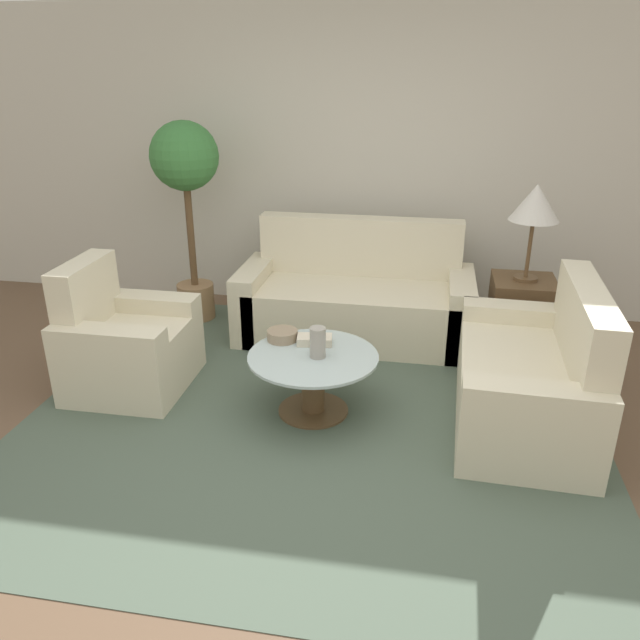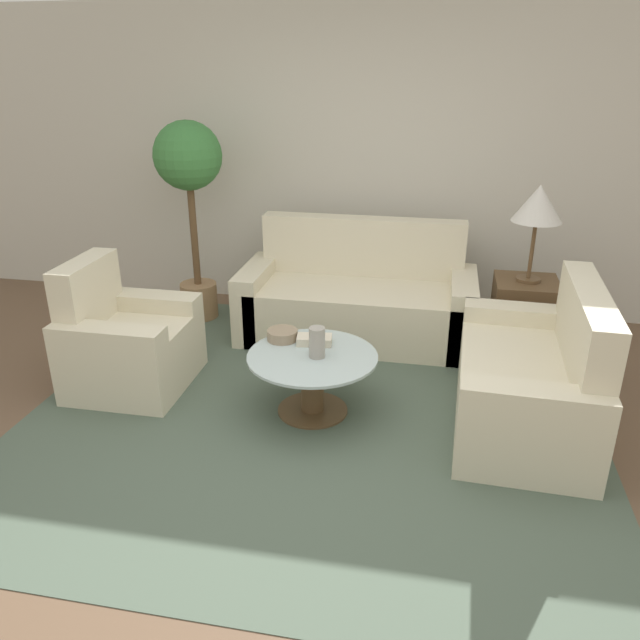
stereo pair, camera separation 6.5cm
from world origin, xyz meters
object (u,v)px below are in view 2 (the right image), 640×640
at_px(table_lamp, 538,205).
at_px(armchair, 125,345).
at_px(potted_plant, 190,180).
at_px(book_stack, 314,340).
at_px(coffee_table, 312,375).
at_px(loveseat, 536,383).
at_px(bowl, 282,335).
at_px(vase, 317,342).
at_px(sofa_main, 358,300).

bearing_deg(table_lamp, armchair, -158.99).
relative_size(potted_plant, book_stack, 6.99).
xyz_separation_m(coffee_table, table_lamp, (1.41, 1.20, 0.90)).
xyz_separation_m(loveseat, book_stack, (-1.41, 0.06, 0.14)).
bearing_deg(table_lamp, bowl, -148.65).
distance_m(vase, bowl, 0.35).
distance_m(bowl, book_stack, 0.22).
height_order(armchair, vase, armchair).
distance_m(armchair, potted_plant, 1.57).
distance_m(armchair, vase, 1.43).
distance_m(sofa_main, vase, 1.34).
relative_size(table_lamp, vase, 3.65).
xyz_separation_m(armchair, bowl, (1.12, 0.06, 0.15)).
bearing_deg(sofa_main, coffee_table, -94.90).
distance_m(armchair, book_stack, 1.36).
relative_size(loveseat, table_lamp, 1.95).
xyz_separation_m(vase, bowl, (-0.28, 0.21, -0.06)).
distance_m(loveseat, bowl, 1.64).
bearing_deg(table_lamp, sofa_main, 175.61).
distance_m(armchair, loveseat, 2.76).
xyz_separation_m(potted_plant, vase, (1.36, -1.42, -0.70)).
relative_size(loveseat, potted_plant, 0.83).
bearing_deg(bowl, vase, -37.02).
bearing_deg(vase, book_stack, 106.56).
relative_size(armchair, coffee_table, 1.08).
relative_size(coffee_table, bowl, 4.08).
xyz_separation_m(coffee_table, book_stack, (-0.02, 0.17, 0.17)).
height_order(sofa_main, potted_plant, potted_plant).
xyz_separation_m(armchair, coffee_table, (1.37, -0.13, -0.03)).
bearing_deg(book_stack, potted_plant, 128.80).
height_order(loveseat, bowl, loveseat).
distance_m(table_lamp, book_stack, 1.91).
relative_size(potted_plant, bowl, 8.30).
bearing_deg(vase, sofa_main, 86.61).
xyz_separation_m(armchair, potted_plant, (0.05, 1.27, 0.92)).
distance_m(sofa_main, potted_plant, 1.71).
height_order(coffee_table, bowl, bowl).
bearing_deg(loveseat, table_lamp, -179.29).
bearing_deg(coffee_table, loveseat, 4.68).
height_order(potted_plant, bowl, potted_plant).
bearing_deg(book_stack, armchair, 173.75).
bearing_deg(bowl, table_lamp, 31.35).
bearing_deg(loveseat, book_stack, -90.15).
height_order(coffee_table, book_stack, book_stack).
height_order(sofa_main, table_lamp, table_lamp).
relative_size(sofa_main, vase, 9.49).
bearing_deg(book_stack, vase, -81.16).
relative_size(sofa_main, potted_plant, 1.11).
bearing_deg(potted_plant, armchair, -92.05).
bearing_deg(vase, coffee_table, 153.88).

